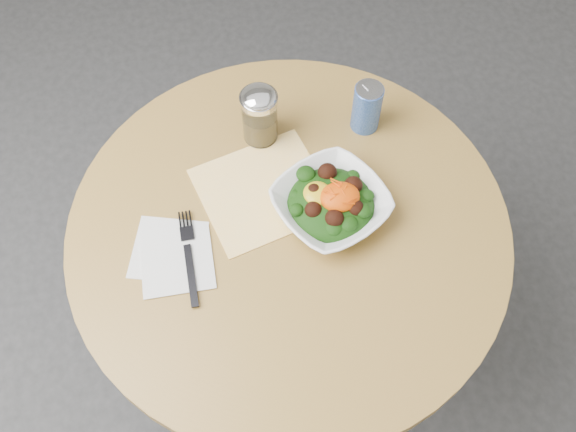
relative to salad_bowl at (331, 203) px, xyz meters
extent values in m
plane|color=#2B2B2D|center=(-0.09, -0.01, -0.78)|extent=(6.00, 6.00, 0.00)
cylinder|color=black|center=(-0.09, -0.01, -0.77)|extent=(0.52, 0.52, 0.03)
cylinder|color=black|center=(-0.09, -0.01, -0.43)|extent=(0.10, 0.10, 0.71)
cylinder|color=#AE843E|center=(-0.09, -0.01, -0.05)|extent=(0.90, 0.90, 0.04)
cube|color=#FDA80D|center=(-0.12, 0.08, -0.03)|extent=(0.30, 0.29, 0.00)
cube|color=silver|center=(-0.33, -0.02, -0.03)|extent=(0.18, 0.18, 0.00)
cube|color=silver|center=(-0.32, -0.05, -0.03)|extent=(0.15, 0.15, 0.00)
imported|color=white|center=(0.00, 0.00, 0.00)|extent=(0.29, 0.29, 0.05)
ellipsoid|color=black|center=(0.00, 0.00, -0.01)|extent=(0.18, 0.18, 0.06)
ellipsoid|color=gold|center=(-0.03, 0.02, 0.02)|extent=(0.06, 0.06, 0.02)
ellipsoid|color=#F86705|center=(0.01, -0.01, 0.03)|extent=(0.08, 0.07, 0.04)
cube|color=black|center=(-0.30, -0.09, -0.02)|extent=(0.02, 0.13, 0.00)
cube|color=black|center=(-0.29, 0.02, -0.02)|extent=(0.03, 0.07, 0.00)
cylinder|color=silver|center=(-0.10, 0.22, 0.03)|extent=(0.08, 0.08, 0.11)
cylinder|color=olive|center=(-0.10, 0.22, 0.00)|extent=(0.06, 0.06, 0.06)
cylinder|color=silver|center=(-0.10, 0.22, 0.09)|extent=(0.08, 0.08, 0.01)
ellipsoid|color=silver|center=(-0.10, 0.22, 0.10)|extent=(0.08, 0.08, 0.03)
cylinder|color=navy|center=(0.13, 0.20, 0.03)|extent=(0.06, 0.06, 0.12)
cylinder|color=silver|center=(0.13, 0.20, 0.09)|extent=(0.06, 0.06, 0.00)
cube|color=silver|center=(0.13, 0.21, 0.09)|extent=(0.02, 0.02, 0.00)
camera|label=1|loc=(-0.23, -0.63, 1.10)|focal=40.00mm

